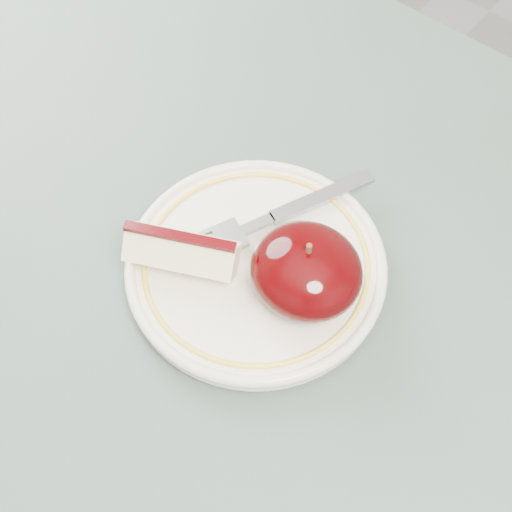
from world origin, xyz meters
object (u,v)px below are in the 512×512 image
Objects in this scene: table at (136,390)px; apple_half at (306,271)px; plate at (256,266)px; fork at (271,219)px.

apple_half is at bearing 55.31° from table.
table is 0.19m from apple_half.
fork is at bearing 112.65° from plate.
fork reaches higher than table.
plate is at bearing -171.91° from apple_half.
plate is (0.04, 0.11, 0.10)m from table.
apple_half reaches higher than plate.
apple_half is (0.04, 0.01, 0.03)m from plate.
fork is (-0.06, 0.03, -0.02)m from apple_half.
apple_half is (0.08, 0.12, 0.13)m from table.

